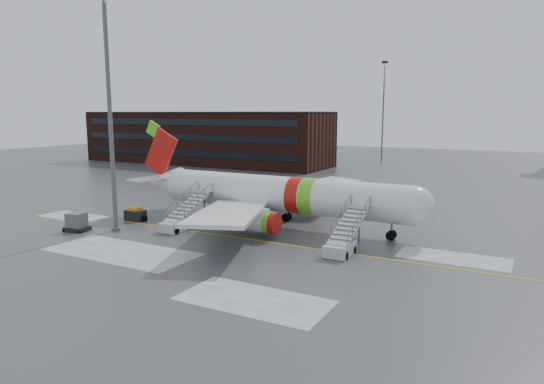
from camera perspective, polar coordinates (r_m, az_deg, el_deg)
The scene contains 10 objects.
ground at distance 48.74m, azimuth -3.83°, elevation -5.07°, with size 260.00×260.00×0.00m, color #494C4F.
airliner at distance 52.23m, azimuth 0.13°, elevation -0.24°, with size 35.03×32.97×11.18m.
airstair_fwd at distance 42.67m, azimuth 8.38°, elevation -5.76°, with size 2.05×7.70×3.48m.
airstair_aft at distance 51.47m, azimuth -10.75°, elevation -3.22°, with size 2.05×7.70×3.48m.
pushback_tug at distance 52.30m, azimuth -10.66°, elevation -3.51°, with size 2.68×2.22×1.41m.
uld_container at distance 54.00m, azimuth -22.00°, elevation -3.35°, with size 2.54×2.03×1.88m.
baggage_tractor at distance 57.11m, azimuth -15.77°, elevation -2.60°, with size 2.95×1.48×1.51m.
light_mast_near at distance 51.58m, azimuth -18.68°, elevation 11.60°, with size 1.20×1.20×28.38m.
terminal_building at distance 118.21m, azimuth -8.05°, elevation 6.38°, with size 62.00×16.11×12.30m.
light_mast_far_n at distance 122.45m, azimuth 12.96°, elevation 9.91°, with size 1.20×1.20×24.25m.
Camera 1 is at (25.39, -39.80, 12.10)m, focal length 32.00 mm.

